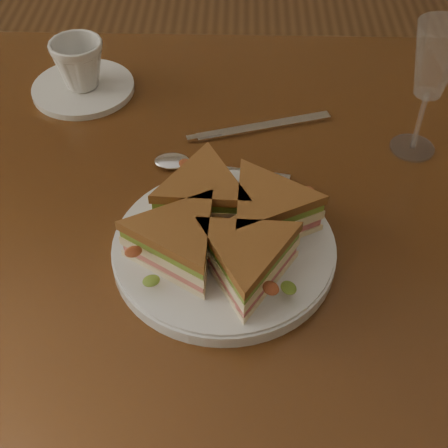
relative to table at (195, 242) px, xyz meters
The scene contains 10 objects.
ground 0.65m from the table, ahead, with size 6.00×6.00×0.00m, color brown.
table is the anchor object (origin of this frame).
plate 0.16m from the table, 67.87° to the right, with size 0.26×0.26×0.02m, color silver.
sandwich_wedges 0.18m from the table, 67.87° to the right, with size 0.28×0.28×0.06m.
crisps_mound 0.18m from the table, 67.87° to the right, with size 0.09×0.09×0.05m, color orange, non-canonical shape.
spoon 0.11m from the table, 99.40° to the left, with size 0.18×0.05×0.01m.
knife 0.18m from the table, 58.28° to the left, with size 0.21×0.08×0.00m.
wine_glass 0.39m from the table, 17.31° to the left, with size 0.07×0.07×0.19m.
saucer 0.31m from the table, 129.31° to the left, with size 0.16×0.16×0.01m, color silver.
coffee_cup 0.32m from the table, 129.31° to the left, with size 0.08×0.08×0.07m, color silver.
Camera 1 is at (0.06, -0.59, 1.30)m, focal length 50.00 mm.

